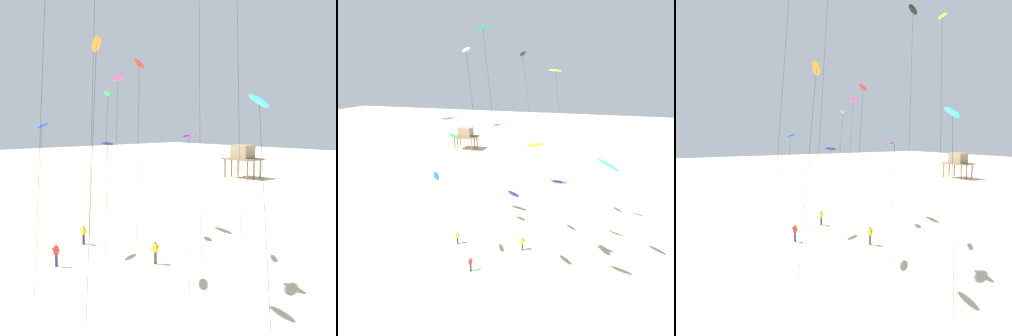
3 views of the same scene
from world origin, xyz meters
The scene contains 13 objects.
ground_plane centered at (0.00, 0.00, 0.00)m, with size 260.00×260.00×0.00m, color beige.
kite_navy centered at (2.01, 0.58, 8.68)m, with size 2.43×2.39×8.97m.
kite_cyan centered at (10.67, 4.79, 11.23)m, with size 4.58×4.02×11.87m.
kite_purple centered at (5.97, 3.96, 9.14)m, with size 2.85×2.35×9.46m.
kite_magenta centered at (-9.80, 10.08, 14.21)m, with size 4.33×3.68×14.70m.
kite_red centered at (-1.51, 6.04, 14.16)m, with size 3.78×3.87×14.85m.
kite_green centered at (-7.58, 7.37, 12.38)m, with size 4.49×3.94×12.93m.
kite_blue centered at (-6.31, 0.30, 9.71)m, with size 2.41×2.46×10.14m.
kite_orange centered at (4.63, -1.93, 14.11)m, with size 4.20×3.76×14.86m.
kite_flyer_nearest centered at (-2.20, -0.98, 0.89)m, with size 0.73×0.73×1.67m.
kite_flyer_middle centered at (1.99, 4.58, 0.89)m, with size 0.54×0.51×1.67m.
kite_flyer_furthest centered at (-5.95, 3.59, 0.89)m, with size 0.55×0.52×1.67m.
stilt_house centered at (-25.19, 48.49, 4.23)m, with size 6.28×4.59×5.85m.
Camera 1 is at (26.48, -16.48, 10.26)m, focal length 49.57 mm.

